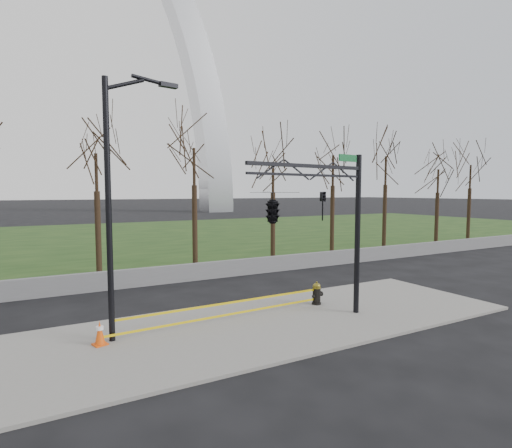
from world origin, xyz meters
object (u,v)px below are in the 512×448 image
traffic_cone (100,333)px  street_light (116,190)px  fire_hydrant (317,294)px  traffic_signal_mast (291,207)px

traffic_cone → street_light: street_light is taller
fire_hydrant → traffic_cone: 8.34m
street_light → traffic_signal_mast: street_light is taller
fire_hydrant → street_light: bearing=171.0°
fire_hydrant → traffic_cone: size_ratio=1.27×
street_light → traffic_signal_mast: (5.13, -1.80, -0.55)m
traffic_cone → street_light: size_ratio=0.09×
fire_hydrant → traffic_signal_mast: traffic_signal_mast is taller
traffic_cone → traffic_signal_mast: traffic_signal_mast is taller
traffic_cone → street_light: bearing=20.6°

